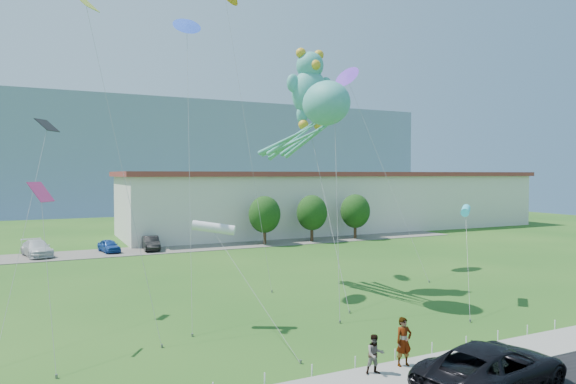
{
  "coord_description": "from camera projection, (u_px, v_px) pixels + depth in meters",
  "views": [
    {
      "loc": [
        -12.36,
        -18.65,
        7.9
      ],
      "look_at": [
        0.43,
        8.0,
        6.87
      ],
      "focal_mm": 32.0,
      "sensor_mm": 36.0,
      "label": 1
    }
  ],
  "objects": [
    {
      "name": "ground",
      "position": [
        358.0,
        355.0,
        22.43
      ],
      "size": [
        160.0,
        160.0,
        0.0
      ],
      "primitive_type": "plane",
      "color": "#1F4F16",
      "rests_on": "ground"
    },
    {
      "name": "sidewalk",
      "position": [
        397.0,
        376.0,
        19.95
      ],
      "size": [
        80.0,
        2.5,
        0.1
      ],
      "primitive_type": "cube",
      "color": "gray",
      "rests_on": "ground"
    },
    {
      "name": "parking_strip",
      "position": [
        174.0,
        249.0,
        53.96
      ],
      "size": [
        70.0,
        6.0,
        0.06
      ],
      "primitive_type": "cube",
      "color": "#59544C",
      "rests_on": "ground"
    },
    {
      "name": "hill_ridge",
      "position": [
        96.0,
        156.0,
        130.12
      ],
      "size": [
        160.0,
        50.0,
        25.0
      ],
      "primitive_type": "cube",
      "color": "gray",
      "rests_on": "ground"
    },
    {
      "name": "warehouse",
      "position": [
        340.0,
        201.0,
        73.17
      ],
      "size": [
        61.0,
        15.0,
        8.2
      ],
      "color": "beige",
      "rests_on": "ground"
    },
    {
      "name": "rope_fence",
      "position": [
        376.0,
        359.0,
        21.25
      ],
      "size": [
        26.05,
        0.05,
        0.5
      ],
      "color": "white",
      "rests_on": "ground"
    },
    {
      "name": "tree_near",
      "position": [
        265.0,
        214.0,
        57.27
      ],
      "size": [
        3.6,
        3.6,
        5.47
      ],
      "color": "#3F2B19",
      "rests_on": "ground"
    },
    {
      "name": "tree_mid",
      "position": [
        312.0,
        213.0,
        59.86
      ],
      "size": [
        3.6,
        3.6,
        5.47
      ],
      "color": "#3F2B19",
      "rests_on": "ground"
    },
    {
      "name": "tree_far",
      "position": [
        355.0,
        211.0,
        62.46
      ],
      "size": [
        3.6,
        3.6,
        5.47
      ],
      "color": "#3F2B19",
      "rests_on": "ground"
    },
    {
      "name": "suv",
      "position": [
        493.0,
        368.0,
        18.34
      ],
      "size": [
        6.84,
        4.12,
        1.78
      ],
      "primitive_type": "imported",
      "rotation": [
        0.0,
        0.0,
        1.76
      ],
      "color": "black",
      "rests_on": "road"
    },
    {
      "name": "pedestrian_left",
      "position": [
        404.0,
        342.0,
        20.83
      ],
      "size": [
        0.76,
        0.53,
        1.98
      ],
      "primitive_type": "imported",
      "rotation": [
        0.0,
        0.0,
        -0.08
      ],
      "color": "gray",
      "rests_on": "sidewalk"
    },
    {
      "name": "pedestrian_right",
      "position": [
        375.0,
        354.0,
        19.98
      ],
      "size": [
        0.86,
        0.74,
        1.54
      ],
      "primitive_type": "imported",
      "rotation": [
        0.0,
        0.0,
        -0.23
      ],
      "color": "gray",
      "rests_on": "sidewalk"
    },
    {
      "name": "parked_car_white",
      "position": [
        37.0,
        248.0,
        48.91
      ],
      "size": [
        3.21,
        5.57,
        1.52
      ],
      "primitive_type": "imported",
      "rotation": [
        0.0,
        0.0,
        0.22
      ],
      "color": "silver",
      "rests_on": "parking_strip"
    },
    {
      "name": "parked_car_blue",
      "position": [
        109.0,
        246.0,
        51.56
      ],
      "size": [
        2.17,
        3.89,
        1.25
      ],
      "primitive_type": "imported",
      "rotation": [
        0.0,
        0.0,
        0.2
      ],
      "color": "#1C479A",
      "rests_on": "parking_strip"
    },
    {
      "name": "parked_car_black",
      "position": [
        151.0,
        243.0,
        52.97
      ],
      "size": [
        1.85,
        4.43,
        1.43
      ],
      "primitive_type": "imported",
      "rotation": [
        0.0,
        0.0,
        -0.08
      ],
      "color": "black",
      "rests_on": "parking_strip"
    },
    {
      "name": "octopus_kite",
      "position": [
        316.0,
        118.0,
        31.87
      ],
      "size": [
        2.69,
        10.66,
        13.47
      ],
      "color": "teal",
      "rests_on": "ground"
    },
    {
      "name": "teddy_bear_kite",
      "position": [
        310.0,
        87.0,
        34.57
      ],
      "size": [
        3.42,
        7.41,
        16.33
      ],
      "color": "teal",
      "rests_on": "ground"
    },
    {
      "name": "small_kite_pink",
      "position": [
        42.0,
        207.0,
        22.58
      ],
      "size": [
        1.29,
        4.57,
        7.53
      ],
      "color": "#DF3172",
      "rests_on": "ground"
    },
    {
      "name": "small_kite_yellow",
      "position": [
        96.0,
        46.0,
        25.9
      ],
      "size": [
        3.32,
        5.93,
        17.12
      ],
      "color": "#B7C92F",
      "rests_on": "ground"
    },
    {
      "name": "small_kite_cyan",
      "position": [
        466.0,
        211.0,
        31.64
      ],
      "size": [
        3.42,
        4.74,
        6.1
      ],
      "color": "#36DBF6",
      "rests_on": "ground"
    },
    {
      "name": "small_kite_black",
      "position": [
        42.0,
        147.0,
        27.59
      ],
      "size": [
        2.89,
        8.73,
        11.05
      ],
      "color": "black",
      "rests_on": "ground"
    },
    {
      "name": "small_kite_purple",
      "position": [
        349.0,
        81.0,
        42.65
      ],
      "size": [
        3.15,
        8.49,
        16.75
      ],
      "color": "#6830C0",
      "rests_on": "ground"
    },
    {
      "name": "small_kite_white",
      "position": [
        214.0,
        228.0,
        26.43
      ],
      "size": [
        1.94,
        7.86,
        5.57
      ],
      "color": "silver",
      "rests_on": "ground"
    },
    {
      "name": "small_kite_blue",
      "position": [
        187.0,
        31.0,
        32.59
      ],
      "size": [
        2.98,
        9.18,
        18.09
      ],
      "color": "blue",
      "rests_on": "ground"
    }
  ]
}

